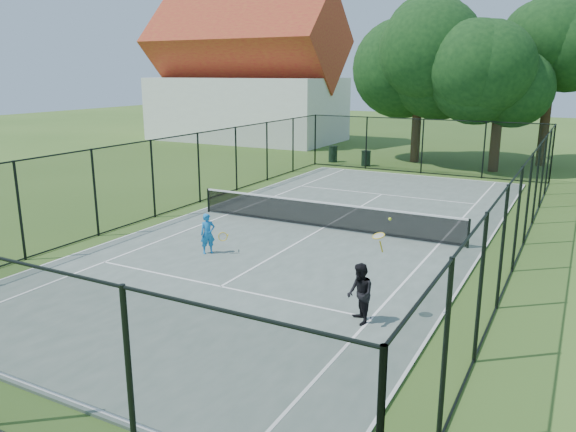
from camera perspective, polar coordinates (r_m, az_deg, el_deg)
The scene contains 12 objects.
ground at distance 20.06m, azimuth 3.61°, elevation -1.38°, with size 120.00×120.00×0.00m, color #3A5D1F.
tennis_court at distance 20.05m, azimuth 3.61°, elevation -1.30°, with size 11.00×24.00×0.06m, color #526157.
tennis_net at distance 19.91m, azimuth 3.64°, elevation 0.22°, with size 10.08×0.08×0.95m.
fence at distance 19.70m, azimuth 3.68°, elevation 2.82°, with size 13.10×26.10×3.00m.
tree_near_left at distance 35.71m, azimuth 13.27°, elevation 15.27°, with size 7.73×7.73×10.09m.
tree_near_mid at distance 33.50m, azimuth 20.75°, elevation 11.96°, with size 5.65×5.65×7.38m.
tree_near_right at distance 36.74m, azimuth 25.15°, elevation 13.38°, with size 6.42×6.42×8.86m.
building at distance 46.80m, azimuth -4.29°, elevation 13.74°, with size 15.30×8.15×11.87m.
trash_bin_left at distance 35.23m, azimuth 4.58°, elevation 6.31°, with size 0.58×0.58×1.01m.
trash_bin_right at distance 33.95m, azimuth 7.92°, elevation 5.83°, with size 0.58×0.58×0.91m.
player_blue at distance 17.25m, azimuth -8.14°, elevation -1.79°, with size 0.84×0.54×1.24m.
player_black at distance 12.50m, azimuth 7.34°, elevation -7.81°, with size 0.88×0.96×2.35m.
Camera 1 is at (7.94, -17.59, 5.45)m, focal length 35.00 mm.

